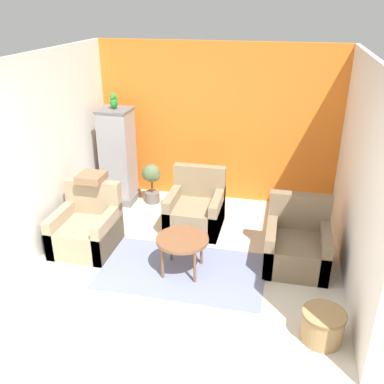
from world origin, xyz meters
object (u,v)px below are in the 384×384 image
Objects in this scene: armchair_right at (297,246)px; armchair_middle at (195,210)px; wicker_basket at (323,325)px; coffee_table at (182,242)px; parrot at (114,102)px; birdcage at (118,157)px; potted_plant at (152,179)px; armchair_left at (87,229)px.

armchair_right is 1.00× the size of armchair_middle.
armchair_middle is 2.61m from wicker_basket.
parrot is (-1.49, 1.76, 1.23)m from coffee_table.
armchair_right is at bearing 101.43° from wicker_basket.
armchair_middle is at bearing -23.53° from birdcage.
armchair_middle is 1.61m from birdcage.
parrot is (-1.41, 0.62, 1.39)m from armchair_middle.
potted_plant is at bearing 4.69° from parrot.
armchair_left reaches higher than potted_plant.
armchair_left reaches higher than wicker_basket.
parrot is at bearing 155.54° from armchair_right.
armchair_right is 1.32m from wicker_basket.
armchair_middle is (1.30, 0.87, 0.00)m from armchair_left.
potted_plant is at bearing 74.43° from armchair_left.
coffee_table is at bearing -161.16° from armchair_right.
armchair_left is 1.60m from potted_plant.
parrot is 0.56× the size of wicker_basket.
coffee_table is 2.04m from potted_plant.
parrot is (-0.11, 1.49, 1.39)m from armchair_left.
armchair_middle is (-0.09, 1.15, -0.15)m from coffee_table.
wicker_basket is (1.62, -0.83, -0.25)m from coffee_table.
parrot reaches higher than wicker_basket.
parrot is 4.31m from wicker_basket.
armchair_left is at bearing -85.92° from birdcage.
coffee_table is 1.44m from armchair_right.
armchair_left is 3.54× the size of parrot.
wicker_basket is (3.11, -2.59, -1.49)m from parrot.
armchair_left is 1.57m from armchair_middle.
armchair_right is 1.60m from armchair_middle.
potted_plant is (0.53, 0.05, -0.35)m from birdcage.
armchair_left is 2.00× the size of wicker_basket.
armchair_left is at bearing 168.85° from coffee_table.
birdcage is 2.34× the size of potted_plant.
potted_plant is 3.69m from wicker_basket.
armchair_left is at bearing -85.92° from parrot.
wicker_basket is (3.01, -1.10, -0.10)m from armchair_left.
coffee_table is 1.48× the size of wicker_basket.
potted_plant is (0.43, 1.53, 0.14)m from armchair_left.
armchair_right is 2.00× the size of wicker_basket.
armchair_middle is at bearing 94.27° from coffee_table.
parrot is at bearing 90.00° from birdcage.
armchair_right is 2.68m from potted_plant.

